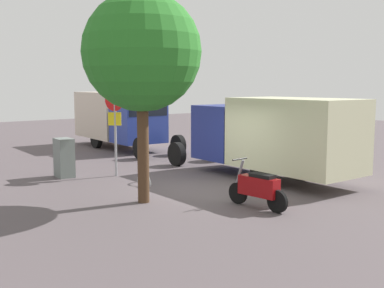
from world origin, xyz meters
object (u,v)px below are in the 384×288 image
Objects in this scene: motorcycle at (258,188)px; stop_sign at (115,118)px; utility_cabinet at (64,158)px; box_truck_near at (271,133)px; street_tree at (142,53)px; bike_rack_hoop at (144,184)px; box_truck_far at (119,117)px.

stop_sign reaches higher than motorcycle.
stop_sign is 2.16m from utility_cabinet.
box_truck_near is 1.38× the size of street_tree.
motorcycle reaches higher than bike_rack_hoop.
utility_cabinet is (4.57, 5.10, -0.87)m from box_truck_near.
motorcycle is (-12.23, 3.25, -1.02)m from box_truck_far.
stop_sign is at bearing 47.33° from box_truck_near.
street_tree reaches higher than stop_sign.
street_tree is (-3.64, 1.28, 1.91)m from stop_sign.
box_truck_far is (9.88, -0.16, 0.01)m from box_truck_near.
box_truck_far is 8.98m from bike_rack_hoop.
street_tree is (2.34, 1.87, 3.36)m from motorcycle.
street_tree reaches higher than bike_rack_hoop.
box_truck_near is at bearing -134.47° from stop_sign.
box_truck_near is at bearing 2.59° from box_truck_far.
motorcycle is 7.21m from utility_cabinet.
box_truck_far reaches higher than utility_cabinet.
motorcycle is 4.34m from bike_rack_hoop.
utility_cabinet is (-5.31, 5.26, -0.88)m from box_truck_far.
utility_cabinet is at bearing 11.75° from motorcycle.
box_truck_far is 12.70m from motorcycle.
bike_rack_hoop is at bearing 64.37° from box_truck_near.
motorcycle is 0.61× the size of stop_sign.
box_truck_far is at bearing -27.37° from street_tree.
box_truck_far reaches higher than box_truck_near.
street_tree is 4.52m from bike_rack_hoop.
street_tree reaches higher than motorcycle.
box_truck_near reaches higher than bike_rack_hoop.
box_truck_near is 1.03× the size of box_truck_far.
street_tree is 4.17× the size of utility_cabinet.
utility_cabinet is 1.53× the size of bike_rack_hoop.
stop_sign is at bearing -19.35° from street_tree.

